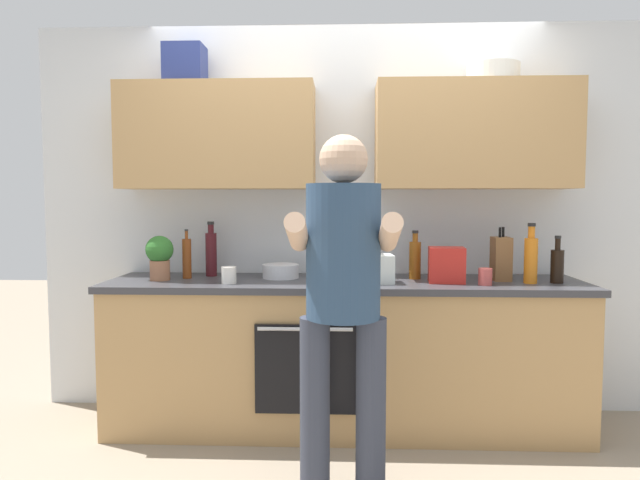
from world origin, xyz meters
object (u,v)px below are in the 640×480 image
bottle_water (335,265)px  bottle_wine (211,253)px  potted_herb (160,255)px  person_standing (343,286)px  cup_coffee (229,275)px  grocery_bag_produce (373,269)px  grocery_bag_crisps (446,265)px  bottle_syrup (415,259)px  cup_ceramic (485,277)px  knife_block (501,259)px  bottle_vinegar (187,258)px  bottle_soy (557,265)px  bottle_juice (531,258)px  mixing_bowl (281,271)px

bottle_water → bottle_wine: bearing=166.7°
bottle_water → potted_herb: (-1.05, -0.01, 0.06)m
person_standing → potted_herb: bearing=145.0°
cup_coffee → grocery_bag_produce: (0.84, 0.07, 0.03)m
grocery_bag_produce → grocery_bag_crisps: bearing=3.8°
bottle_syrup → cup_ceramic: size_ratio=3.08×
bottle_wine → potted_herb: bearing=-143.2°
person_standing → cup_ceramic: person_standing is taller
knife_block → grocery_bag_crisps: knife_block is taller
bottle_water → grocery_bag_crisps: bottle_water is taller
person_standing → grocery_bag_produce: person_standing is taller
bottle_wine → knife_block: 1.78m
bottle_vinegar → cup_coffee: bottle_vinegar is taller
bottle_wine → grocery_bag_produce: 1.04m
bottle_soy → cup_coffee: 1.90m
bottle_syrup → bottle_vinegar: (-1.40, -0.03, 0.00)m
bottle_juice → potted_herb: bottle_juice is taller
person_standing → cup_ceramic: (0.81, 0.65, -0.04)m
bottle_wine → knife_block: (1.78, -0.12, -0.02)m
bottle_vinegar → mixing_bowl: size_ratio=1.35×
bottle_water → grocery_bag_produce: bearing=-15.5°
bottle_juice → bottle_wine: size_ratio=1.01×
knife_block → bottle_syrup: bearing=174.6°
person_standing → knife_block: person_standing is taller
bottle_juice → grocery_bag_produce: bottle_juice is taller
knife_block → mixing_bowl: bearing=177.9°
bottle_wine → grocery_bag_produce: bearing=-13.8°
bottle_syrup → knife_block: bearing=-5.4°
bottle_water → knife_block: knife_block is taller
cup_ceramic → mixing_bowl: size_ratio=0.43×
bottle_soy → potted_herb: bearing=179.6°
person_standing → mixing_bowl: size_ratio=7.49×
grocery_bag_crisps → grocery_bag_produce: 0.43m
bottle_wine → grocery_bag_produce: (1.01, -0.25, -0.07)m
cup_ceramic → grocery_bag_crisps: size_ratio=0.47×
bottle_water → grocery_bag_produce: 0.23m
bottle_wine → bottle_water: bottle_wine is taller
person_standing → bottle_wine: bearing=130.8°
bottle_water → mixing_bowl: bearing=162.2°
bottle_soy → mixing_bowl: bottle_soy is taller
bottle_soy → bottle_wine: size_ratio=0.80×
person_standing → bottle_wine: 1.28m
bottle_wine → bottle_vinegar: size_ratio=1.14×
knife_block → bottle_vinegar: bearing=179.5°
person_standing → bottle_syrup: size_ratio=5.66×
bottle_water → mixing_bowl: 0.36m
cup_ceramic → bottle_water: bearing=171.4°
mixing_bowl → cup_ceramic: bearing=-11.3°
bottle_soy → grocery_bag_crisps: (-0.64, -0.00, -0.00)m
mixing_bowl → potted_herb: 0.73m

